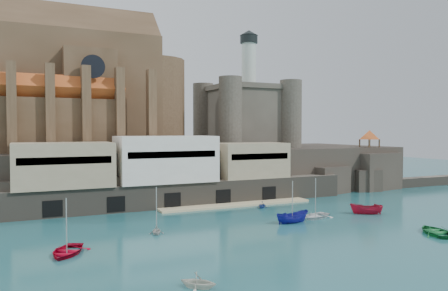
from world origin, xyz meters
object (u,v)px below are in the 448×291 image
pavilion (369,136)px  castle_keep (245,113)px  boat_1 (198,288)px  boat_2 (292,223)px  church (74,92)px  boat_0 (67,254)px

pavilion → castle_keep: bearing=149.8°
boat_1 → boat_2: (23.07, 19.38, 0.00)m
castle_keep → pavilion: size_ratio=4.58×
church → boat_0: church is taller
church → pavilion: bearing=-13.5°
church → pavilion: 68.65m
boat_0 → boat_1: 18.83m
boat_1 → castle_keep: bearing=12.5°
castle_keep → pavilion: 30.50m
church → boat_0: size_ratio=7.44×
boat_1 → boat_2: boat_2 is taller
boat_0 → boat_2: boat_0 is taller
pavilion → boat_0: 78.40m
castle_keep → boat_1: bearing=-121.3°
castle_keep → boat_2: bearing=-108.2°
church → boat_2: bearing=-56.9°
church → pavilion: (66.13, -15.85, -9.40)m
castle_keep → boat_2: castle_keep is taller
castle_keep → boat_0: size_ratio=4.64×
castle_keep → boat_0: 65.99m
boat_0 → boat_2: size_ratio=1.13×
castle_keep → boat_2: size_ratio=5.24×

